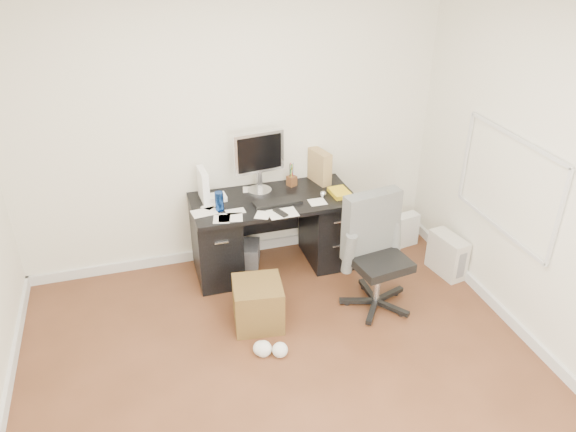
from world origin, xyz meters
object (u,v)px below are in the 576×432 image
object	(u,v)px
keyboard	(278,202)
wicker_basket	(258,304)
pc_tower	(447,255)
desk	(273,231)
office_chair	(380,256)
lcd_monitor	(259,162)

from	to	relation	value
keyboard	wicker_basket	distance (m)	0.96
keyboard	pc_tower	xyz separation A→B (m)	(1.54, -0.47, -0.56)
desk	office_chair	world-z (taller)	office_chair
keyboard	office_chair	bearing A→B (deg)	-48.91
lcd_monitor	wicker_basket	bearing A→B (deg)	-113.47
keyboard	pc_tower	size ratio (longest dim) A/B	1.08
lcd_monitor	pc_tower	world-z (taller)	lcd_monitor
desk	lcd_monitor	distance (m)	0.68
desk	pc_tower	size ratio (longest dim) A/B	3.76
office_chair	pc_tower	xyz separation A→B (m)	(0.85, 0.27, -0.32)
desk	wicker_basket	distance (m)	0.89
lcd_monitor	keyboard	bearing A→B (deg)	-78.25
office_chair	wicker_basket	bearing A→B (deg)	168.22
lcd_monitor	keyboard	distance (m)	0.41
desk	pc_tower	world-z (taller)	desk
desk	lcd_monitor	world-z (taller)	lcd_monitor
keyboard	lcd_monitor	bearing A→B (deg)	107.73
keyboard	wicker_basket	xyz separation A→B (m)	(-0.37, -0.69, -0.56)
desk	pc_tower	distance (m)	1.68
keyboard	office_chair	xyz separation A→B (m)	(0.69, -0.74, -0.24)
lcd_monitor	wicker_basket	world-z (taller)	lcd_monitor
wicker_basket	pc_tower	bearing A→B (deg)	6.41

